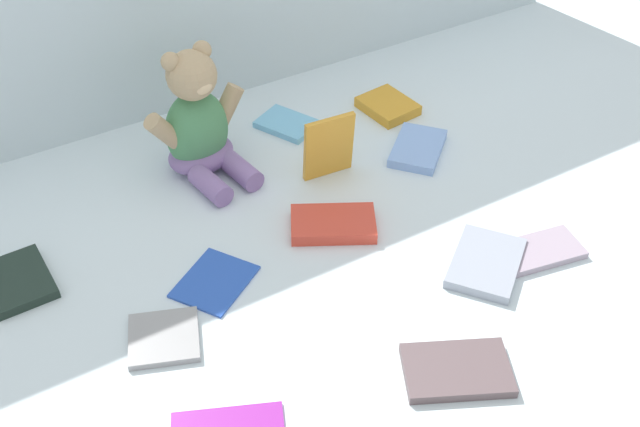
% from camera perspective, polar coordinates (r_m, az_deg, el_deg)
% --- Properties ---
extents(ground_plane, '(3.20, 3.20, 0.00)m').
position_cam_1_polar(ground_plane, '(1.27, -1.39, -0.53)').
color(ground_plane, silver).
extents(teddy_bear, '(0.19, 0.18, 0.23)m').
position_cam_1_polar(teddy_bear, '(1.34, -8.70, 6.20)').
color(teddy_bear, '#4C8C59').
rests_on(teddy_bear, ground_plane).
extents(book_case_0, '(0.15, 0.09, 0.01)m').
position_cam_1_polar(book_case_0, '(1.25, 15.36, -2.65)').
color(book_case_0, '#A693A4').
rests_on(book_case_0, ground_plane).
extents(book_case_1, '(0.09, 0.11, 0.02)m').
position_cam_1_polar(book_case_1, '(1.52, 4.89, 7.70)').
color(book_case_1, orange).
rests_on(book_case_1, ground_plane).
extents(book_case_2, '(0.15, 0.14, 0.02)m').
position_cam_1_polar(book_case_2, '(1.42, 7.04, 4.67)').
color(book_case_2, '#85AAE6').
rests_on(book_case_2, ground_plane).
extents(book_case_3, '(0.11, 0.12, 0.01)m').
position_cam_1_polar(book_case_3, '(1.48, -2.41, 6.45)').
color(book_case_3, '#74BEE6').
rests_on(book_case_3, ground_plane).
extents(book_case_4, '(0.09, 0.03, 0.12)m').
position_cam_1_polar(book_case_4, '(1.33, 0.63, 4.82)').
color(book_case_4, gold).
rests_on(book_case_4, ground_plane).
extents(book_case_5, '(0.16, 0.14, 0.01)m').
position_cam_1_polar(book_case_5, '(1.07, 9.81, -11.03)').
color(book_case_5, '#5F4C4F').
rests_on(book_case_5, ground_plane).
extents(book_case_6, '(0.12, 0.12, 0.01)m').
position_cam_1_polar(book_case_6, '(1.11, -11.16, -8.76)').
color(book_case_6, gray).
rests_on(book_case_6, ground_plane).
extents(book_case_7, '(0.14, 0.14, 0.01)m').
position_cam_1_polar(book_case_7, '(1.18, -7.59, -4.80)').
color(book_case_7, blue).
rests_on(book_case_7, ground_plane).
extents(book_case_8, '(0.15, 0.13, 0.02)m').
position_cam_1_polar(book_case_8, '(1.25, 0.95, -0.76)').
color(book_case_8, '#D5402E').
rests_on(book_case_8, ground_plane).
extents(book_case_10, '(0.09, 0.12, 0.01)m').
position_cam_1_polar(book_case_10, '(1.24, -20.89, -4.56)').
color(book_case_10, '#1C2B23').
rests_on(book_case_10, ground_plane).
extents(book_case_12, '(0.16, 0.16, 0.02)m').
position_cam_1_polar(book_case_12, '(1.21, 11.83, -3.50)').
color(book_case_12, '#969CAB').
rests_on(book_case_12, ground_plane).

